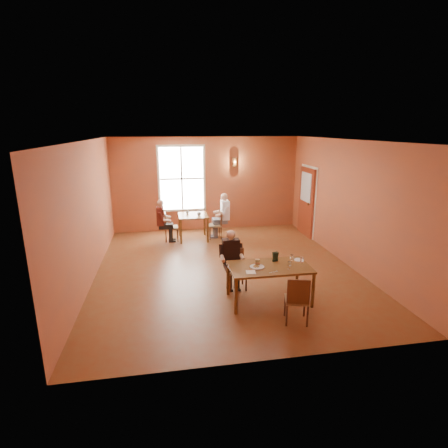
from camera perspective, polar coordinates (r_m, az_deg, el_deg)
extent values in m
cube|color=brown|center=(8.46, 0.23, -7.23)|extent=(6.00, 7.00, 0.01)
cube|color=brown|center=(11.40, -2.86, 6.53)|extent=(6.00, 0.04, 3.00)
cube|color=brown|center=(4.74, 7.74, -6.47)|extent=(6.00, 0.04, 3.00)
cube|color=brown|center=(8.05, -21.29, 1.74)|extent=(0.04, 7.00, 3.00)
cube|color=brown|center=(9.01, 19.40, 3.30)|extent=(0.04, 7.00, 3.00)
cube|color=white|center=(7.81, 0.26, 13.53)|extent=(6.00, 7.00, 0.04)
cube|color=white|center=(11.26, -6.92, 7.35)|extent=(1.36, 0.10, 1.96)
cube|color=maroon|center=(11.10, 13.24, 3.53)|extent=(0.12, 1.04, 2.10)
cylinder|color=brown|center=(11.36, 1.73, 10.07)|extent=(0.16, 0.16, 0.28)
cylinder|color=silver|center=(6.65, 5.42, -6.92)|extent=(0.29, 0.29, 0.04)
cube|color=tan|center=(6.73, 5.48, -6.31)|extent=(0.09, 0.09, 0.10)
cube|color=#1A2E20|center=(6.95, 8.38, -5.31)|extent=(0.12, 0.08, 0.19)
cube|color=white|center=(6.48, 8.04, -7.76)|extent=(0.19, 0.07, 0.00)
cube|color=white|center=(6.43, 4.40, -7.84)|extent=(0.19, 0.19, 0.01)
cylinder|color=white|center=(7.12, 12.11, -5.75)|extent=(0.23, 0.23, 0.01)
imported|color=white|center=(10.33, -4.09, 1.64)|extent=(0.15, 0.15, 0.09)
imported|color=beige|center=(10.54, -6.00, 1.86)|extent=(0.12, 0.12, 0.09)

